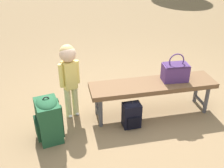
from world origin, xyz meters
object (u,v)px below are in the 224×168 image
Objects in this scene: backpack_large at (48,118)px; backpack_small at (132,114)px; park_bench at (153,87)px; child_standing at (69,70)px; handbag at (175,71)px.

backpack_large is 0.98m from backpack_small.
park_bench is at bearing -156.84° from backpack_large.
park_bench is at bearing -176.49° from child_standing.
backpack_small is at bearing 33.36° from handbag.
backpack_small is (-0.95, -0.24, -0.10)m from backpack_large.
backpack_small is (0.55, 0.36, -0.40)m from handbag.
handbag is 1.32m from child_standing.
handbag is 1.02× the size of backpack_small.
handbag is at bearing -163.96° from park_bench.
child_standing is (1.31, 0.14, 0.07)m from handbag.
backpack_large is at bearing 21.90° from handbag.
park_bench is 0.45m from backpack_small.
backpack_large is (1.22, 0.52, -0.11)m from park_bench.
handbag is at bearing -146.64° from backpack_small.
backpack_large is at bearing 67.62° from child_standing.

